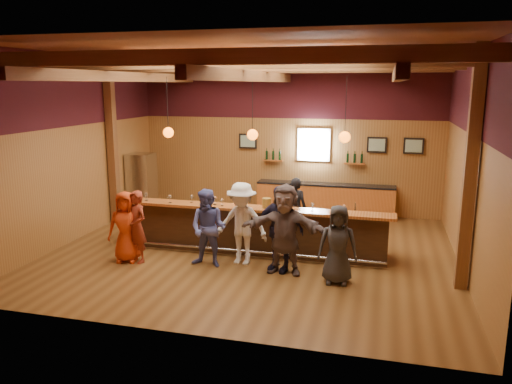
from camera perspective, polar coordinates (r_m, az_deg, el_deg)
room at (r=11.02m, az=-0.32°, el=9.25°), size 9.04×9.00×4.52m
bar_counter at (r=11.56m, az=-0.11°, el=-4.17°), size 6.30×1.07×1.11m
back_bar_cabinet at (r=14.77m, az=7.88°, el=-0.85°), size 4.00×0.52×0.95m
window at (r=14.77m, az=6.61°, el=5.39°), size 0.95×0.09×0.95m
framed_pictures at (r=14.66m, az=9.98°, el=5.44°), size 5.35×0.05×0.45m
wine_shelves at (r=14.76m, az=6.53°, el=3.71°), size 3.00×0.18×0.30m
pendant_lights at (r=11.00m, az=-0.40°, el=6.61°), size 4.24×0.24×1.37m
stainless_fridge at (r=15.17m, az=-12.91°, el=0.94°), size 0.70×0.70×1.80m
customer_orange at (r=11.14m, az=-14.66°, el=-3.86°), size 0.84×0.64×1.55m
customer_redvest at (r=11.05m, az=-13.48°, el=-3.88°), size 0.68×0.60×1.57m
customer_denim at (r=10.52m, az=-5.46°, el=-4.15°), size 0.85×0.68×1.66m
customer_white at (r=10.60m, az=-1.65°, el=-3.64°), size 1.20×0.76×1.77m
customer_navy at (r=10.22m, az=2.64°, el=-4.21°), size 1.12×0.66×1.79m
customer_brown at (r=10.09m, az=3.32°, el=-4.26°), size 1.73×0.59×1.85m
customer_dark at (r=9.74m, az=9.32°, el=-5.95°), size 0.79×0.54×1.55m
bartender at (r=12.39m, az=4.54°, el=-1.87°), size 0.62×0.46×1.55m
ice_bucket at (r=11.00m, az=1.21°, el=-1.27°), size 0.20×0.20×0.22m
bottle_a at (r=11.09m, az=2.37°, el=-0.95°), size 0.08×0.08×0.38m
bottle_b at (r=11.07m, az=2.95°, el=-0.97°), size 0.08×0.08×0.39m
glass_a at (r=11.97m, az=-12.45°, el=-0.30°), size 0.09×0.09×0.19m
glass_b at (r=11.62m, az=-9.83°, el=-0.57°), size 0.09×0.09×0.19m
glass_c at (r=11.59m, az=-7.36°, el=-0.57°), size 0.08×0.08×0.18m
glass_d at (r=11.31m, az=-4.75°, el=-0.76°), size 0.09×0.09×0.20m
glass_e at (r=11.21m, az=-3.90°, el=-0.98°), size 0.07×0.07×0.17m
glass_f at (r=10.86m, az=2.63°, el=-1.39°), size 0.08×0.08×0.17m
glass_g at (r=10.80m, az=6.48°, el=-1.48°), size 0.08×0.08×0.18m
glass_h at (r=10.67m, az=10.04°, el=-1.75°), size 0.08×0.08×0.19m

